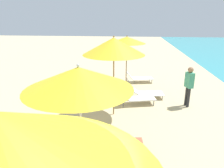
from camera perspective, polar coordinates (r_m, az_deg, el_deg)
name	(u,v)px	position (r m, az deg, el deg)	size (l,w,h in m)	color
umbrella_second	(79,78)	(3.89, -9.40, 1.61)	(2.13, 2.13, 2.71)	silver
lounger_second_shoreside	(115,143)	(5.76, 0.97, -16.30)	(1.49, 0.81, 0.62)	#D8593F
umbrella_third	(114,46)	(7.09, 0.49, 10.64)	(2.19, 2.19, 2.95)	olive
lounger_third_shoreside	(136,97)	(8.65, 6.89, -3.77)	(1.60, 0.90, 0.65)	white
umbrella_farthest	(127,40)	(10.09, 4.23, 12.26)	(1.84, 1.84, 2.72)	olive
lounger_farthest_shoreside	(138,77)	(11.61, 7.49, 1.85)	(1.61, 0.87, 0.65)	white
lounger_farthest_inland	(146,93)	(9.44, 9.57, -2.43)	(1.62, 0.81, 0.51)	white
person_walking_near	(189,83)	(8.74, 20.95, 0.30)	(0.32, 0.41, 1.68)	#262628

